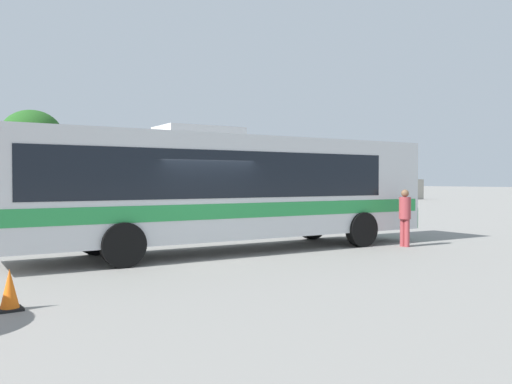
{
  "coord_description": "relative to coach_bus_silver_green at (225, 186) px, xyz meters",
  "views": [
    {
      "loc": [
        -6.55,
        -12.22,
        1.99
      ],
      "look_at": [
        2.38,
        0.64,
        1.65
      ],
      "focal_mm": 37.14,
      "sensor_mm": 36.0,
      "label": 1
    }
  ],
  "objects": [
    {
      "name": "ground_plane",
      "position": [
        -1.17,
        9.57,
        -1.84
      ],
      "size": [
        300.0,
        300.0,
        0.0
      ],
      "primitive_type": "plane",
      "color": "gray"
    },
    {
      "name": "attendant_by_bus_door",
      "position": [
        5.0,
        -2.18,
        -0.86
      ],
      "size": [
        0.37,
        0.37,
        1.72
      ],
      "color": "#99383D",
      "rests_on": "ground_plane"
    },
    {
      "name": "traffic_cone_on_apron",
      "position": [
        -6.22,
        -3.89,
        -1.53
      ],
      "size": [
        0.36,
        0.36,
        0.64
      ],
      "color": "black",
      "rests_on": "ground_plane"
    },
    {
      "name": "roadside_tree_right",
      "position": [
        0.92,
        28.61,
        3.45
      ],
      "size": [
        4.36,
        4.36,
        7.16
      ],
      "color": "brown",
      "rests_on": "ground_plane"
    },
    {
      "name": "perimeter_wall",
      "position": [
        -1.17,
        23.37,
        -0.78
      ],
      "size": [
        80.0,
        0.3,
        2.12
      ],
      "primitive_type": "cube",
      "color": "#9E998C",
      "rests_on": "ground_plane"
    },
    {
      "name": "coach_bus_silver_green",
      "position": [
        0.0,
        0.0,
        0.0
      ],
      "size": [
        12.63,
        3.26,
        3.43
      ],
      "color": "silver",
      "rests_on": "ground_plane"
    },
    {
      "name": "roadside_tree_midright",
      "position": [
        -0.67,
        26.85,
        2.13
      ],
      "size": [
        4.43,
        4.43,
        5.86
      ],
      "color": "brown",
      "rests_on": "ground_plane"
    }
  ]
}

